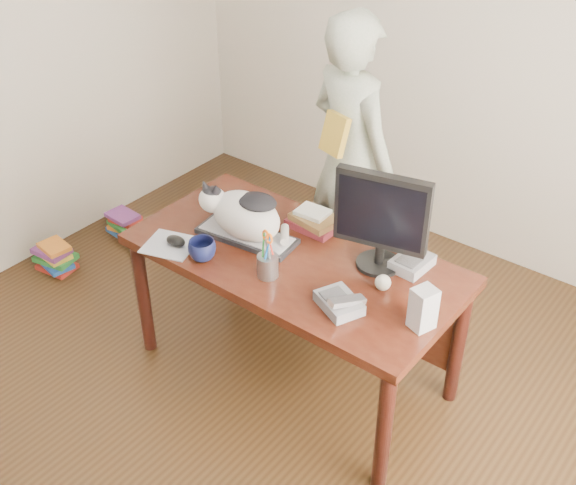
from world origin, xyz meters
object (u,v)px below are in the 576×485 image
Objects in this scene: desk at (304,273)px; keyboard at (247,236)px; speaker at (423,308)px; book_pile_b at (125,224)px; phone at (340,302)px; person at (351,158)px; calculator at (412,263)px; book_stack at (314,220)px; mouse at (176,241)px; book_pile_a at (55,257)px; baseball at (383,283)px; pen_cup at (268,264)px; monitor at (381,217)px; coffee_mug at (202,250)px; cat at (243,213)px.

keyboard is at bearing -158.95° from desk.
book_pile_b is at bearing -170.71° from speaker.
desk is 0.51m from phone.
person reaches higher than keyboard.
calculator reaches higher than book_pile_b.
keyboard reaches higher than book_pile_b.
phone is 1.27× the size of speaker.
mouse is at bearing -125.06° from book_stack.
book_pile_a is (-1.25, 0.08, -0.69)m from mouse.
person reaches higher than calculator.
book_stack is at bearing 160.19° from phone.
book_pile_a is at bearing -173.99° from baseball.
calculator is (0.48, 0.46, -0.04)m from pen_cup.
monitor reaches higher than pen_cup.
book_stack reaches higher than keyboard.
calculator is at bearing 3.77° from book_stack.
mouse is (-0.51, -0.08, -0.04)m from pen_cup.
book_pile_a is at bearing 176.42° from monitor.
coffee_mug reaches higher than book_pile_a.
pen_cup reaches higher than speaker.
monitor is 3.74× the size of coffee_mug.
keyboard is at bearing -14.62° from book_pile_b.
book_pile_b is at bearing 134.33° from mouse.
monitor reaches higher than book_stack.
person reaches higher than phone.
cat is 2.44× the size of calculator.
desk is 0.53m from coffee_mug.
calculator reaches higher than mouse.
mouse is 1.43m from book_pile_a.
speaker is at bearing 11.16° from coffee_mug.
book_stack reaches higher than baseball.
pen_cup is 0.73m from speaker.
speaker is at bearing 9.38° from pen_cup.
book_pile_a is at bearing 179.06° from keyboard.
speaker is 0.42m from calculator.
baseball is at bearing 22.30° from coffee_mug.
speaker is 0.74× the size of book_stack.
monitor is (0.36, 0.08, 0.42)m from desk.
calculator is at bearing 22.99° from monitor.
book_pile_b is (-1.43, 0.38, -0.82)m from cat.
keyboard is 1.07× the size of monitor.
keyboard is 0.71m from monitor.
mouse is at bearing -151.40° from speaker.
monitor is at bearing 8.91° from cat.
pen_cup is 0.34m from coffee_mug.
monitor is 0.50m from book_stack.
pen_cup reaches higher than book_pile_a.
phone is 2.29m from book_pile_b.
speaker is (0.37, -0.24, -0.18)m from monitor.
desk is 0.42m from cat.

